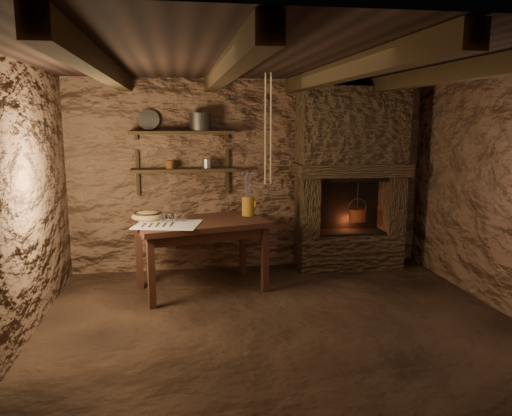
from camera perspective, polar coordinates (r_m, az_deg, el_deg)
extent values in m
plane|color=black|center=(4.76, 3.05, -13.53)|extent=(4.50, 4.50, 0.00)
cube|color=#523526|center=(6.37, -0.63, 3.75)|extent=(4.50, 0.04, 2.40)
cube|color=#523526|center=(2.54, 12.85, -6.30)|extent=(4.50, 0.04, 2.40)
cube|color=#523526|center=(4.51, -25.96, 0.08)|extent=(0.04, 4.00, 2.40)
cube|color=black|center=(4.39, 3.36, 16.56)|extent=(4.50, 4.00, 0.04)
cube|color=black|center=(4.31, -17.24, 15.04)|extent=(0.14, 3.95, 0.16)
cube|color=black|center=(4.30, -3.43, 15.48)|extent=(0.14, 3.95, 0.16)
cube|color=black|center=(4.51, 9.79, 15.11)|extent=(0.14, 3.95, 0.16)
cube|color=black|center=(4.92, 21.23, 14.16)|extent=(0.14, 3.95, 0.16)
cube|color=black|center=(6.13, -8.32, 4.33)|extent=(1.25, 0.30, 0.04)
cube|color=black|center=(6.10, -8.43, 8.54)|extent=(1.25, 0.30, 0.04)
cube|color=#3D2D1E|center=(6.62, 10.49, -4.76)|extent=(1.35, 0.45, 0.45)
cube|color=#3D2D1E|center=(6.33, 5.86, 0.23)|extent=(0.23, 0.45, 0.75)
cube|color=#3D2D1E|center=(6.71, 15.19, 0.48)|extent=(0.23, 0.45, 0.75)
cube|color=#3D2D1E|center=(6.41, 10.88, 4.33)|extent=(1.43, 0.51, 0.16)
cube|color=#3D2D1E|center=(6.41, 10.96, 9.26)|extent=(1.35, 0.45, 0.94)
cube|color=black|center=(6.68, 10.10, 0.64)|extent=(0.90, 0.06, 0.75)
cube|color=#351B12|center=(5.55, -6.33, -1.75)|extent=(1.56, 1.12, 0.06)
cube|color=#351B12|center=(5.57, -6.31, -2.66)|extent=(1.41, 0.98, 0.10)
cube|color=beige|center=(5.38, -10.06, -1.85)|extent=(0.77, 0.68, 0.01)
cylinder|color=#9F6A1E|center=(5.79, -0.92, 0.23)|extent=(0.16, 0.16, 0.22)
torus|color=#9F6A1E|center=(5.80, -0.17, 0.47)|extent=(0.02, 0.12, 0.12)
ellipsoid|color=olive|center=(5.66, -12.28, -0.95)|extent=(0.45, 0.45, 0.13)
cylinder|color=#322F2C|center=(6.10, -6.39, 9.68)|extent=(0.32, 0.32, 0.19)
cylinder|color=gray|center=(6.20, -12.15, 9.81)|extent=(0.26, 0.13, 0.25)
cylinder|color=#4F270F|center=(6.12, -9.83, 4.92)|extent=(0.12, 0.12, 0.09)
cylinder|color=maroon|center=(6.51, 11.47, -0.79)|extent=(0.28, 0.28, 0.16)
torus|color=#322F2C|center=(6.49, 11.49, 0.03)|extent=(0.25, 0.02, 0.25)
cylinder|color=#322F2C|center=(6.47, 11.54, 1.32)|extent=(0.01, 0.01, 0.44)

